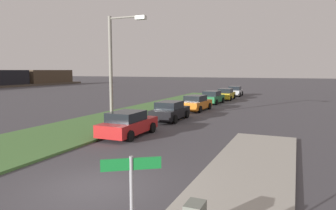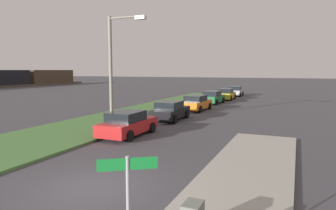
# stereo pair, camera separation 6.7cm
# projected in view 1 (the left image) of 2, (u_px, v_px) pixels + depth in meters

# --- Properties ---
(ground) EXTENTS (300.00, 300.00, 0.00)m
(ground) POSITION_uv_depth(u_px,v_px,m) (95.00, 188.00, 10.02)
(ground) COLOR #423F44
(grass_median) EXTENTS (60.00, 6.00, 0.12)m
(grass_median) POSITION_uv_depth(u_px,v_px,m) (101.00, 123.00, 21.86)
(grass_median) COLOR #477238
(grass_median) RESTS_ON ground
(parked_car_red) EXTENTS (4.31, 2.04, 1.47)m
(parked_car_red) POSITION_uv_depth(u_px,v_px,m) (128.00, 124.00, 17.84)
(parked_car_red) COLOR red
(parked_car_red) RESTS_ON ground
(parked_car_black) EXTENTS (4.32, 2.06, 1.47)m
(parked_car_black) POSITION_uv_depth(u_px,v_px,m) (170.00, 111.00, 23.50)
(parked_car_black) COLOR black
(parked_car_black) RESTS_ON ground
(parked_car_orange) EXTENTS (4.40, 2.21, 1.47)m
(parked_car_orange) POSITION_uv_depth(u_px,v_px,m) (196.00, 103.00, 29.12)
(parked_car_orange) COLOR orange
(parked_car_orange) RESTS_ON ground
(parked_car_green) EXTENTS (4.37, 2.15, 1.47)m
(parked_car_green) POSITION_uv_depth(u_px,v_px,m) (212.00, 97.00, 35.22)
(parked_car_green) COLOR #1E6B38
(parked_car_green) RESTS_ON ground
(parked_car_yellow) EXTENTS (4.33, 2.08, 1.47)m
(parked_car_yellow) POSITION_uv_depth(u_px,v_px,m) (226.00, 94.00, 39.92)
(parked_car_yellow) COLOR gold
(parked_car_yellow) RESTS_ON ground
(parked_car_silver) EXTENTS (4.36, 2.14, 1.47)m
(parked_car_silver) POSITION_uv_depth(u_px,v_px,m) (235.00, 91.00, 45.59)
(parked_car_silver) COLOR #B2B5BA
(parked_car_silver) RESTS_ON ground
(streetlight) EXTENTS (0.36, 2.87, 7.50)m
(streetlight) POSITION_uv_depth(u_px,v_px,m) (115.00, 62.00, 20.75)
(streetlight) COLOR gray
(streetlight) RESTS_ON ground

